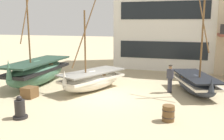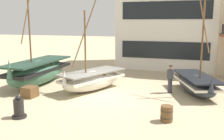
{
  "view_description": "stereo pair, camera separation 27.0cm",
  "coord_description": "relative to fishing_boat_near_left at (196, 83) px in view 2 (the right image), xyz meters",
  "views": [
    {
      "loc": [
        4.31,
        -13.07,
        4.18
      ],
      "look_at": [
        0.0,
        1.0,
        1.4
      ],
      "focal_mm": 40.41,
      "sensor_mm": 36.0,
      "label": 1
    },
    {
      "loc": [
        4.57,
        -12.99,
        4.18
      ],
      "look_at": [
        0.0,
        1.0,
        1.4
      ],
      "focal_mm": 40.41,
      "sensor_mm": 36.0,
      "label": 2
    }
  ],
  "objects": [
    {
      "name": "ground_plane",
      "position": [
        -4.81,
        -2.44,
        -0.61
      ],
      "size": [
        120.0,
        120.0,
        0.0
      ],
      "primitive_type": "plane",
      "color": "tan"
    },
    {
      "name": "fishing_boat_far_right",
      "position": [
        -6.18,
        -1.2,
        0.05
      ],
      "size": [
        3.39,
        4.78,
        5.76
      ],
      "color": "silver",
      "rests_on": "ground"
    },
    {
      "name": "capstan_winch",
      "position": [
        -7.49,
        -6.57,
        -0.2
      ],
      "size": [
        0.64,
        0.64,
        1.03
      ],
      "color": "black",
      "rests_on": "ground"
    },
    {
      "name": "cargo_crate",
      "position": [
        -8.97,
        -3.75,
        -0.31
      ],
      "size": [
        0.79,
        0.79,
        0.61
      ],
      "primitive_type": "cube",
      "rotation": [
        0.0,
        0.0,
        1.49
      ],
      "color": "brown",
      "rests_on": "ground"
    },
    {
      "name": "fishing_boat_centre_large",
      "position": [
        -10.29,
        -0.92,
        0.29
      ],
      "size": [
        2.04,
        6.05,
        7.7
      ],
      "color": "#427056",
      "rests_on": "ground"
    },
    {
      "name": "harbor_building_main",
      "position": [
        -2.68,
        9.63,
        4.57
      ],
      "size": [
        9.18,
        6.62,
        10.35
      ],
      "color": "white",
      "rests_on": "ground"
    },
    {
      "name": "fishing_boat_near_left",
      "position": [
        0.0,
        0.0,
        0.0
      ],
      "size": [
        3.04,
        4.74,
        5.86
      ],
      "color": "#2D333D",
      "rests_on": "ground"
    },
    {
      "name": "wooden_barrel",
      "position": [
        -1.19,
        -4.99,
        -0.26
      ],
      "size": [
        0.56,
        0.56,
        0.7
      ],
      "color": "brown",
      "rests_on": "ground"
    },
    {
      "name": "fisherman_by_hull",
      "position": [
        -1.49,
        -0.35,
        0.22
      ],
      "size": [
        0.4,
        0.29,
        1.68
      ],
      "color": "#33333D",
      "rests_on": "ground"
    }
  ]
}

